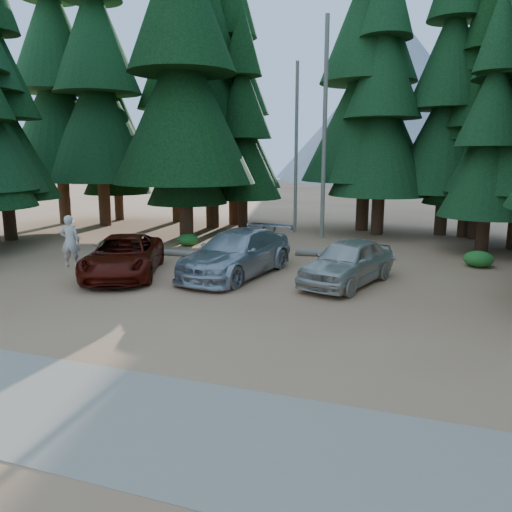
# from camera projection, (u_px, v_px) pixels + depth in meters

# --- Properties ---
(ground) EXTENTS (160.00, 160.00, 0.00)m
(ground) POSITION_uv_depth(u_px,v_px,m) (199.00, 307.00, 15.55)
(ground) COLOR #9B6241
(ground) RESTS_ON ground
(gravel_strip) EXTENTS (26.00, 3.50, 0.01)m
(gravel_strip) POSITION_uv_depth(u_px,v_px,m) (51.00, 403.00, 9.54)
(gravel_strip) COLOR tan
(gravel_strip) RESTS_ON ground
(forest_belt_north) EXTENTS (36.00, 7.00, 22.00)m
(forest_belt_north) POSITION_uv_depth(u_px,v_px,m) (310.00, 236.00, 29.42)
(forest_belt_north) COLOR black
(forest_belt_north) RESTS_ON ground
(snag_front) EXTENTS (0.24, 0.24, 12.00)m
(snag_front) POSITION_uv_depth(u_px,v_px,m) (325.00, 130.00, 27.51)
(snag_front) COLOR #706A5A
(snag_front) RESTS_ON ground
(snag_back) EXTENTS (0.20, 0.20, 10.00)m
(snag_back) POSITION_uv_depth(u_px,v_px,m) (296.00, 149.00, 29.74)
(snag_back) COLOR #706A5A
(snag_back) RESTS_ON ground
(mountain_peak) EXTENTS (48.00, 50.00, 28.00)m
(mountain_peak) POSITION_uv_depth(u_px,v_px,m) (387.00, 112.00, 95.45)
(mountain_peak) COLOR gray
(mountain_peak) RESTS_ON ground
(red_pickup) EXTENTS (4.58, 6.18, 1.56)m
(red_pickup) POSITION_uv_depth(u_px,v_px,m) (124.00, 256.00, 19.53)
(red_pickup) COLOR #520F07
(red_pickup) RESTS_ON ground
(silver_minivan_center) EXTENTS (3.44, 6.38, 1.76)m
(silver_minivan_center) POSITION_uv_depth(u_px,v_px,m) (237.00, 253.00, 19.56)
(silver_minivan_center) COLOR #A9ACB1
(silver_minivan_center) RESTS_ON ground
(silver_minivan_right) EXTENTS (3.30, 5.25, 1.67)m
(silver_minivan_right) POSITION_uv_depth(u_px,v_px,m) (348.00, 262.00, 18.21)
(silver_minivan_right) COLOR #BDB6A8
(silver_minivan_right) RESTS_ON ground
(frisbee_player) EXTENTS (0.84, 0.69, 1.96)m
(frisbee_player) POSITION_uv_depth(u_px,v_px,m) (70.00, 241.00, 18.57)
(frisbee_player) COLOR beige
(frisbee_player) RESTS_ON ground
(log_left) EXTENTS (3.81, 0.43, 0.27)m
(log_left) POSITION_uv_depth(u_px,v_px,m) (174.00, 253.00, 23.51)
(log_left) COLOR #706A5A
(log_left) RESTS_ON ground
(log_mid) EXTENTS (3.05, 0.43, 0.25)m
(log_mid) POSITION_uv_depth(u_px,v_px,m) (260.00, 245.00, 25.74)
(log_mid) COLOR #706A5A
(log_mid) RESTS_ON ground
(log_right) EXTENTS (4.55, 0.75, 0.29)m
(log_right) POSITION_uv_depth(u_px,v_px,m) (344.00, 254.00, 23.07)
(log_right) COLOR #706A5A
(log_right) RESTS_ON ground
(shrub_far_left) EXTENTS (1.13, 1.13, 0.62)m
(shrub_far_left) POSITION_uv_depth(u_px,v_px,m) (188.00, 240.00, 26.13)
(shrub_far_left) COLOR #1F621D
(shrub_far_left) RESTS_ON ground
(shrub_left) EXTENTS (0.79, 0.79, 0.44)m
(shrub_left) POSITION_uv_depth(u_px,v_px,m) (219.00, 253.00, 23.00)
(shrub_left) COLOR #1F621D
(shrub_left) RESTS_ON ground
(shrub_center_left) EXTENTS (1.07, 1.07, 0.59)m
(shrub_center_left) POSITION_uv_depth(u_px,v_px,m) (267.00, 245.00, 24.62)
(shrub_center_left) COLOR #1F621D
(shrub_center_left) RESTS_ON ground
(shrub_center_right) EXTENTS (0.74, 0.74, 0.41)m
(shrub_center_right) POSITION_uv_depth(u_px,v_px,m) (259.00, 245.00, 25.24)
(shrub_center_right) COLOR #1F621D
(shrub_center_right) RESTS_ON ground
(shrub_right) EXTENTS (1.21, 1.21, 0.67)m
(shrub_right) POSITION_uv_depth(u_px,v_px,m) (364.00, 249.00, 23.50)
(shrub_right) COLOR #1F621D
(shrub_right) RESTS_ON ground
(shrub_far_right) EXTENTS (1.22, 1.22, 0.67)m
(shrub_far_right) POSITION_uv_depth(u_px,v_px,m) (478.00, 259.00, 21.15)
(shrub_far_right) COLOR #1F621D
(shrub_far_right) RESTS_ON ground
(shrub_edge_west) EXTENTS (0.87, 0.87, 0.48)m
(shrub_edge_west) POSITION_uv_depth(u_px,v_px,m) (107.00, 244.00, 25.27)
(shrub_edge_west) COLOR #1F621D
(shrub_edge_west) RESTS_ON ground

